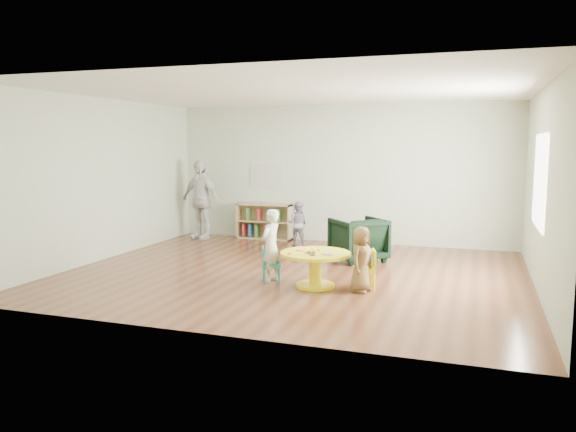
% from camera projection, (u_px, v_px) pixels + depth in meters
% --- Properties ---
extents(room, '(7.10, 7.00, 2.80)m').
position_uv_depth(room, '(295.00, 152.00, 8.56)').
color(room, '#582E1B').
rests_on(room, ground).
extents(activity_table, '(1.00, 1.00, 0.54)m').
position_uv_depth(activity_table, '(315.00, 263.00, 7.91)').
color(activity_table, yellow).
rests_on(activity_table, ground).
extents(kid_chair_left, '(0.36, 0.36, 0.51)m').
position_uv_depth(kid_chair_left, '(269.00, 263.00, 8.25)').
color(kid_chair_left, teal).
rests_on(kid_chair_left, ground).
extents(kid_chair_right, '(0.37, 0.37, 0.55)m').
position_uv_depth(kid_chair_right, '(367.00, 268.00, 7.80)').
color(kid_chair_right, yellow).
rests_on(kid_chair_right, ground).
extents(bookshelf, '(1.20, 0.30, 0.75)m').
position_uv_depth(bookshelf, '(264.00, 222.00, 11.95)').
color(bookshelf, '#A08859').
rests_on(bookshelf, ground).
extents(alphabet_poster, '(0.74, 0.01, 0.54)m').
position_uv_depth(alphabet_poster, '(267.00, 175.00, 11.94)').
color(alphabet_poster, silver).
rests_on(alphabet_poster, ground).
extents(armchair, '(1.15, 1.15, 0.75)m').
position_uv_depth(armchair, '(358.00, 239.00, 9.68)').
color(armchair, black).
rests_on(armchair, ground).
extents(child_left, '(0.34, 0.44, 1.07)m').
position_uv_depth(child_left, '(271.00, 246.00, 8.19)').
color(child_left, silver).
rests_on(child_left, ground).
extents(child_right, '(0.37, 0.49, 0.90)m').
position_uv_depth(child_right, '(361.00, 259.00, 7.64)').
color(child_right, orange).
rests_on(child_right, ground).
extents(toddler, '(0.44, 0.35, 0.89)m').
position_uv_depth(toddler, '(298.00, 224.00, 11.09)').
color(toddler, '#1D1C46').
rests_on(toddler, ground).
extents(adult_caretaker, '(1.05, 0.65, 1.67)m').
position_uv_depth(adult_caretaker, '(200.00, 200.00, 11.89)').
color(adult_caretaker, silver).
rests_on(adult_caretaker, ground).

